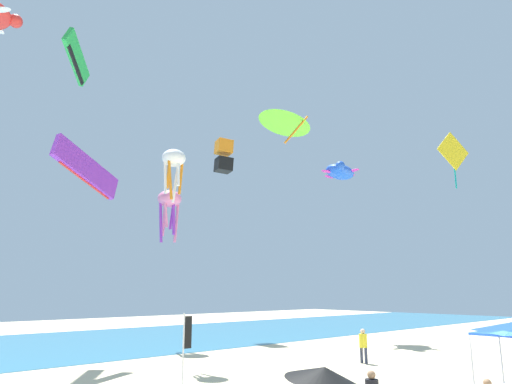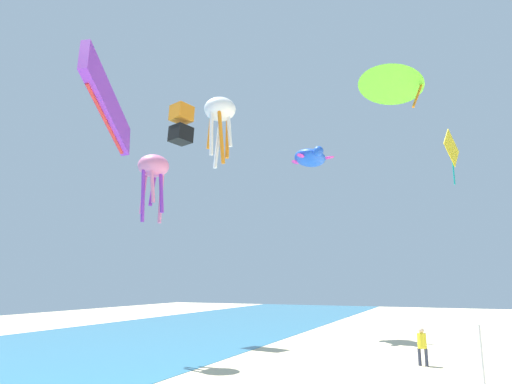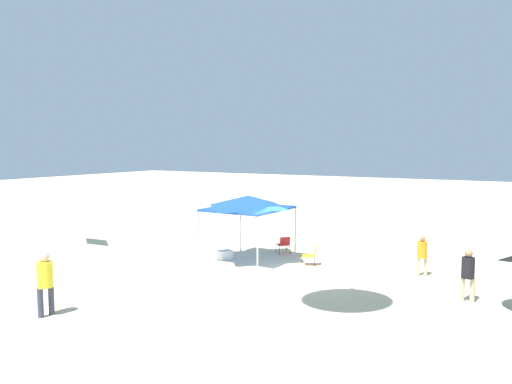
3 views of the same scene
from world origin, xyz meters
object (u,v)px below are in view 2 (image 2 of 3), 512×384
Objects in this scene: kite_turtle_blue at (310,158)px; kite_delta_lime at (391,81)px; kite_parafoil_purple at (107,104)px; person_beachcomber at (422,343)px; banner_flag at (484,384)px; kite_diamond_yellow at (452,150)px; kite_box_orange at (181,124)px; kite_octopus_pink at (153,170)px; kite_octopus_white at (220,113)px.

kite_turtle_blue reaches higher than kite_delta_lime.
kite_turtle_blue reaches higher than kite_parafoil_purple.
banner_flag is at bearing 107.77° from person_beachcomber.
person_beachcomber is at bearing -73.33° from kite_delta_lime.
kite_diamond_yellow is (22.42, -0.22, 11.78)m from banner_flag.
kite_box_orange is 20.21m from kite_delta_lime.
kite_diamond_yellow is at bearing 92.30° from kite_octopus_pink.
kite_turtle_blue is (23.73, 10.91, 12.77)m from banner_flag.
banner_flag is at bearing 14.39° from kite_diamond_yellow.
kite_turtle_blue is at bearing 85.44° from kite_octopus_white.
person_beachcomber is 19.35m from kite_parafoil_purple.
banner_flag is 13.94m from person_beachcomber.
kite_octopus_pink is at bearing 142.09° from kite_octopus_white.
kite_delta_lime is 7.98m from kite_octopus_white.
kite_parafoil_purple is at bearing 59.33° from person_beachcomber.
kite_octopus_pink is 1.27× the size of kite_box_orange.
person_beachcomber is at bearing 2.10° from kite_turtle_blue.
kite_box_orange is at bearing 3.06° from kite_parafoil_purple.
kite_box_orange reaches higher than kite_parafoil_purple.
kite_turtle_blue is 1.35× the size of kite_box_orange.
kite_diamond_yellow reaches higher than kite_parafoil_purple.
person_beachcomber is at bearing 39.74° from kite_octopus_white.
kite_turtle_blue is at bearing -44.10° from kite_delta_lime.
kite_parafoil_purple reaches higher than person_beachcomber.
kite_delta_lime reaches higher than banner_flag.
banner_flag is 0.78× the size of kite_diamond_yellow.
kite_parafoil_purple is 5.23m from kite_octopus_white.
kite_diamond_yellow is at bearing -96.94° from person_beachcomber.
kite_box_orange reaches higher than kite_diamond_yellow.
kite_diamond_yellow is at bearing -146.64° from kite_box_orange.
banner_flag is 29.07m from kite_turtle_blue.
banner_flag is 1.73× the size of person_beachcomber.
banner_flag reaches higher than person_beachcomber.
kite_octopus_white is (-2.29, 7.55, -1.19)m from kite_delta_lime.
kite_diamond_yellow is 19.90m from kite_octopus_white.
kite_turtle_blue is 18.28m from kite_delta_lime.
kite_box_orange is at bearing 166.92° from kite_octopus_pink.
banner_flag is 15.09m from kite_octopus_white.
kite_box_orange is 0.88× the size of kite_delta_lime.
kite_turtle_blue is at bearing 123.10° from kite_octopus_pink.
person_beachcomber is at bearing 71.62° from kite_octopus_pink.
kite_parafoil_purple is at bearing -43.33° from kite_turtle_blue.
person_beachcomber is 15.54m from kite_diamond_yellow.
kite_turtle_blue is 11.24m from kite_diamond_yellow.
kite_box_orange reaches higher than person_beachcomber.
kite_parafoil_purple is 12.44m from kite_delta_lime.
kite_octopus_white reaches higher than kite_octopus_pink.
kite_box_orange reaches higher than kite_delta_lime.
kite_parafoil_purple is at bearing -130.07° from kite_octopus_white.
kite_turtle_blue is 11.29m from kite_box_orange.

